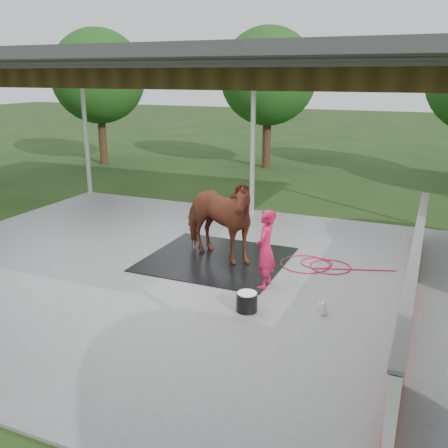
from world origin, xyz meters
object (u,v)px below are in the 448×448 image
at_px(horse, 216,218).
at_px(wash_bucket, 247,302).
at_px(dasher_board, 413,278).
at_px(handler, 265,249).

xyz_separation_m(horse, wash_bucket, (1.46, -2.02, -0.76)).
bearing_deg(dasher_board, wash_bucket, -154.10).
relative_size(horse, handler, 1.44).
bearing_deg(wash_bucket, handler, 92.39).
distance_m(horse, wash_bucket, 2.60).
bearing_deg(horse, handler, -103.68).
relative_size(handler, wash_bucket, 4.16).
xyz_separation_m(horse, handler, (1.41, -0.95, -0.18)).
xyz_separation_m(handler, wash_bucket, (0.04, -1.07, -0.58)).
bearing_deg(handler, wash_bucket, 0.63).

